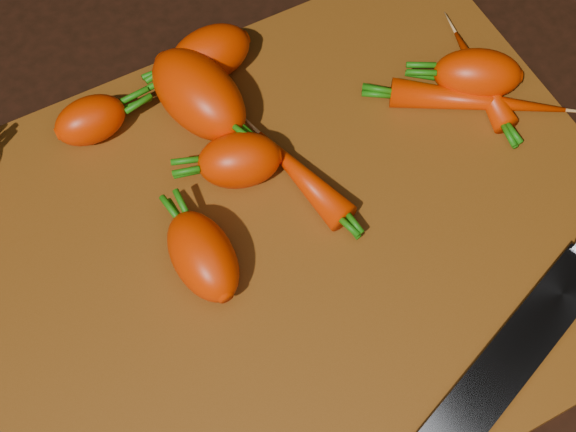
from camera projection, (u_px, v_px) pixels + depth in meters
name	position (u px, v px, depth m)	size (l,w,h in m)	color
ground	(294.00, 247.00, 0.61)	(2.00, 2.00, 0.01)	black
cutting_board	(294.00, 241.00, 0.61)	(0.50, 0.40, 0.01)	brown
carrot_1	(239.00, 160.00, 0.61)	(0.06, 0.04, 0.04)	#E92F00
carrot_2	(199.00, 94.00, 0.63)	(0.10, 0.06, 0.06)	#E92F00
carrot_3	(203.00, 256.00, 0.57)	(0.07, 0.04, 0.04)	#E92F00
carrot_4	(210.00, 54.00, 0.65)	(0.07, 0.04, 0.04)	#E92F00
carrot_5	(90.00, 120.00, 0.63)	(0.06, 0.04, 0.04)	#E92F00
carrot_6	(477.00, 74.00, 0.65)	(0.07, 0.04, 0.04)	#E92F00
carrot_7	(480.00, 78.00, 0.66)	(0.10, 0.02, 0.02)	#E92F00
carrot_8	(478.00, 101.00, 0.64)	(0.14, 0.02, 0.02)	#E92F00
carrot_9	(301.00, 175.00, 0.61)	(0.10, 0.03, 0.03)	#E92F00
knife	(533.00, 331.00, 0.56)	(0.30, 0.13, 0.02)	gray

